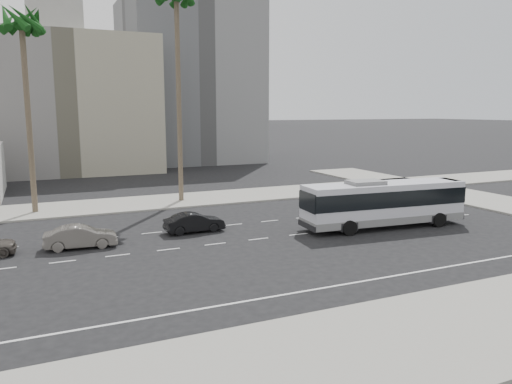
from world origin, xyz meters
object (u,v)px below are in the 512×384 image
palm_near (176,0)px  car_a (194,222)px  city_bus (384,202)px  car_b (81,237)px  palm_mid (22,28)px

palm_near → car_a: bearing=-101.4°
city_bus → palm_near: 24.72m
car_a → car_b: 7.59m
car_b → palm_mid: size_ratio=0.26×
car_a → palm_near: size_ratio=0.21×
palm_near → palm_mid: palm_near is taller
car_b → palm_near: size_ratio=0.22×
palm_mid → city_bus: bearing=-34.2°
city_bus → palm_mid: palm_mid is taller
city_bus → car_a: size_ratio=2.98×
city_bus → car_a: city_bus is taller
car_b → palm_mid: (-2.46, 12.35, 13.87)m
car_a → palm_mid: palm_mid is taller
city_bus → palm_near: (-10.52, 15.76, 15.88)m
palm_near → palm_mid: (-12.34, -0.21, -3.13)m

